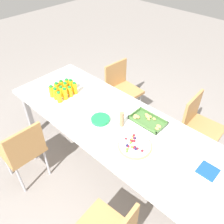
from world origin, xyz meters
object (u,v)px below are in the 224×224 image
at_px(fruit_pizza, 135,146).
at_px(juice_bottle_11, 75,88).
at_px(chair_far_right, 199,124).
at_px(juice_bottle_3, 57,88).
at_px(juice_bottle_6, 62,86).
at_px(snack_tray, 148,120).
at_px(juice_bottle_0, 52,91).
at_px(juice_bottle_9, 67,84).
at_px(party_table, 114,125).
at_px(juice_bottle_5, 65,94).
at_px(juice_bottle_8, 70,92).
at_px(juice_bottle_4, 61,92).
at_px(plate_stack, 100,119).
at_px(cardboard_tube, 122,119).
at_px(juice_bottle_7, 66,88).
at_px(juice_bottle_10, 71,85).
at_px(napkin_stack, 208,171).
at_px(chair_near_left, 23,149).
at_px(juice_bottle_1, 56,94).
at_px(chair_far_left, 121,87).
at_px(juice_bottle_2, 59,97).

bearing_deg(fruit_pizza, juice_bottle_11, 170.89).
bearing_deg(chair_far_right, juice_bottle_3, -58.64).
height_order(juice_bottle_6, snack_tray, juice_bottle_6).
height_order(juice_bottle_0, juice_bottle_9, juice_bottle_0).
relative_size(juice_bottle_0, juice_bottle_6, 0.99).
bearing_deg(juice_bottle_9, party_table, -2.86).
bearing_deg(juice_bottle_9, juice_bottle_5, -44.80).
xyz_separation_m(juice_bottle_6, juice_bottle_9, (0.01, 0.07, -0.01)).
height_order(juice_bottle_5, juice_bottle_8, juice_bottle_5).
xyz_separation_m(juice_bottle_4, juice_bottle_6, (-0.08, 0.07, 0.00)).
xyz_separation_m(juice_bottle_0, plate_stack, (0.70, 0.09, -0.05)).
height_order(chair_far_right, snack_tray, chair_far_right).
bearing_deg(juice_bottle_6, cardboard_tube, 2.04).
distance_m(chair_far_right, juice_bottle_7, 1.58).
bearing_deg(chair_far_right, juice_bottle_4, -57.03).
bearing_deg(juice_bottle_9, cardboard_tube, -2.60).
distance_m(juice_bottle_5, fruit_pizza, 1.02).
distance_m(juice_bottle_10, cardboard_tube, 0.83).
distance_m(juice_bottle_7, cardboard_tube, 0.83).
bearing_deg(chair_far_right, juice_bottle_6, -60.81).
distance_m(juice_bottle_9, napkin_stack, 1.77).
distance_m(juice_bottle_6, juice_bottle_10, 0.11).
bearing_deg(fruit_pizza, juice_bottle_0, -177.44).
bearing_deg(snack_tray, cardboard_tube, -122.73).
relative_size(party_table, cardboard_tube, 15.11).
distance_m(chair_near_left, juice_bottle_11, 0.86).
bearing_deg(napkin_stack, chair_far_right, 118.57).
xyz_separation_m(chair_near_left, juice_bottle_5, (-0.09, 0.65, 0.31)).
distance_m(party_table, juice_bottle_1, 0.75).
relative_size(chair_far_left, juice_bottle_8, 6.33).
bearing_deg(snack_tray, party_table, -138.14).
relative_size(party_table, plate_stack, 13.07).
relative_size(juice_bottle_1, juice_bottle_3, 0.97).
height_order(juice_bottle_7, juice_bottle_10, juice_bottle_10).
distance_m(juice_bottle_2, juice_bottle_9, 0.27).
height_order(chair_near_left, napkin_stack, chair_near_left).
distance_m(chair_far_left, juice_bottle_2, 1.01).
bearing_deg(juice_bottle_10, juice_bottle_6, -134.63).
distance_m(party_table, chair_far_right, 1.02).
distance_m(chair_near_left, juice_bottle_0, 0.70).
height_order(napkin_stack, cardboard_tube, cardboard_tube).
xyz_separation_m(party_table, cardboard_tube, (0.11, -0.00, 0.14)).
height_order(juice_bottle_1, juice_bottle_7, juice_bottle_7).
bearing_deg(party_table, juice_bottle_2, -163.95).
xyz_separation_m(chair_far_left, juice_bottle_9, (-0.21, -0.74, 0.30)).
bearing_deg(napkin_stack, plate_stack, -171.10).
distance_m(chair_far_right, juice_bottle_6, 1.65).
relative_size(juice_bottle_3, juice_bottle_7, 1.01).
bearing_deg(plate_stack, juice_bottle_0, -172.94).
relative_size(chair_far_right, juice_bottle_8, 6.33).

